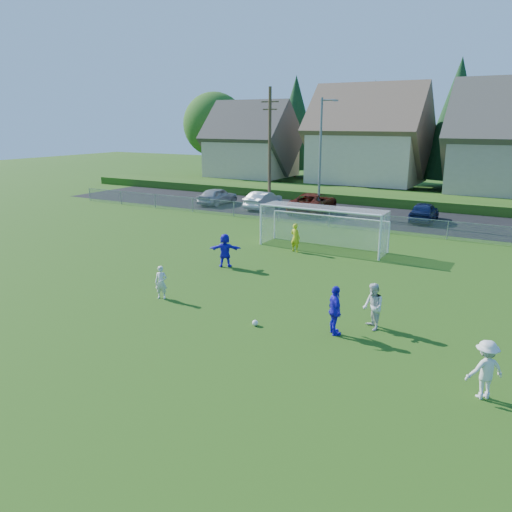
% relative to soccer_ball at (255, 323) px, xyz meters
% --- Properties ---
extents(ground, '(160.00, 160.00, 0.00)m').
position_rel_soccer_ball_xyz_m(ground, '(-2.27, -3.95, -0.11)').
color(ground, '#193D0C').
rests_on(ground, ground).
extents(asphalt_lot, '(60.00, 60.00, 0.00)m').
position_rel_soccer_ball_xyz_m(asphalt_lot, '(-2.27, 23.55, -0.10)').
color(asphalt_lot, black).
rests_on(asphalt_lot, ground).
extents(grass_embankment, '(70.00, 6.00, 0.80)m').
position_rel_soccer_ball_xyz_m(grass_embankment, '(-2.27, 31.05, 0.29)').
color(grass_embankment, '#1E420F').
rests_on(grass_embankment, ground).
extents(soccer_ball, '(0.22, 0.22, 0.22)m').
position_rel_soccer_ball_xyz_m(soccer_ball, '(0.00, 0.00, 0.00)').
color(soccer_ball, white).
rests_on(soccer_ball, ground).
extents(player_white_a, '(0.60, 0.50, 1.42)m').
position_rel_soccer_ball_xyz_m(player_white_a, '(-4.90, 0.59, 0.60)').
color(player_white_a, silver).
rests_on(player_white_a, ground).
extents(player_white_b, '(1.02, 1.05, 1.71)m').
position_rel_soccer_ball_xyz_m(player_white_b, '(3.81, 1.86, 0.74)').
color(player_white_b, silver).
rests_on(player_white_b, ground).
extents(player_white_c, '(1.22, 1.16, 1.66)m').
position_rel_soccer_ball_xyz_m(player_white_c, '(7.82, -1.20, 0.72)').
color(player_white_c, silver).
rests_on(player_white_c, ground).
extents(player_blue_a, '(0.99, 1.09, 1.78)m').
position_rel_soccer_ball_xyz_m(player_blue_a, '(2.80, 0.73, 0.78)').
color(player_blue_a, '#2316D0').
rests_on(player_blue_a, ground).
extents(player_blue_b, '(1.67, 1.21, 1.74)m').
position_rel_soccer_ball_xyz_m(player_blue_b, '(-5.17, 5.93, 0.76)').
color(player_blue_b, '#2316D0').
rests_on(player_blue_b, ground).
extents(goalkeeper, '(0.66, 0.50, 1.65)m').
position_rel_soccer_ball_xyz_m(goalkeeper, '(-3.34, 10.49, 0.71)').
color(goalkeeper, '#CACE18').
rests_on(goalkeeper, ground).
extents(car_a, '(1.97, 4.47, 1.50)m').
position_rel_soccer_ball_xyz_m(car_a, '(-16.69, 22.32, 0.64)').
color(car_a, '#929699').
rests_on(car_a, ground).
extents(car_b, '(1.63, 4.46, 1.46)m').
position_rel_soccer_ball_xyz_m(car_b, '(-12.00, 22.39, 0.62)').
color(car_b, silver).
rests_on(car_b, ground).
extents(car_c, '(3.20, 6.12, 1.64)m').
position_rel_soccer_ball_xyz_m(car_c, '(-7.48, 22.60, 0.71)').
color(car_c, '#551409').
rests_on(car_c, ground).
extents(car_e, '(1.85, 4.33, 1.46)m').
position_rel_soccer_ball_xyz_m(car_e, '(1.18, 23.37, 0.62)').
color(car_e, '#141E47').
rests_on(car_e, ground).
extents(soccer_goal, '(7.42, 1.90, 2.50)m').
position_rel_soccer_ball_xyz_m(soccer_goal, '(-2.27, 12.10, 1.52)').
color(soccer_goal, white).
rests_on(soccer_goal, ground).
extents(chainlink_fence, '(52.06, 0.06, 1.20)m').
position_rel_soccer_ball_xyz_m(chainlink_fence, '(-2.27, 18.05, 0.52)').
color(chainlink_fence, gray).
rests_on(chainlink_fence, ground).
extents(streetlight, '(1.38, 0.18, 9.00)m').
position_rel_soccer_ball_xyz_m(streetlight, '(-6.72, 22.05, 4.73)').
color(streetlight, slate).
rests_on(streetlight, ground).
extents(utility_pole, '(1.60, 0.26, 10.00)m').
position_rel_soccer_ball_xyz_m(utility_pole, '(-11.77, 23.05, 5.04)').
color(utility_pole, '#473321').
rests_on(utility_pole, ground).
extents(houses_row, '(53.90, 11.45, 13.27)m').
position_rel_soccer_ball_xyz_m(houses_row, '(-0.29, 38.51, 7.22)').
color(houses_row, tan).
rests_on(houses_row, ground).
extents(tree_row, '(65.98, 12.36, 13.80)m').
position_rel_soccer_ball_xyz_m(tree_row, '(-1.22, 44.78, 6.80)').
color(tree_row, '#382616').
rests_on(tree_row, ground).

